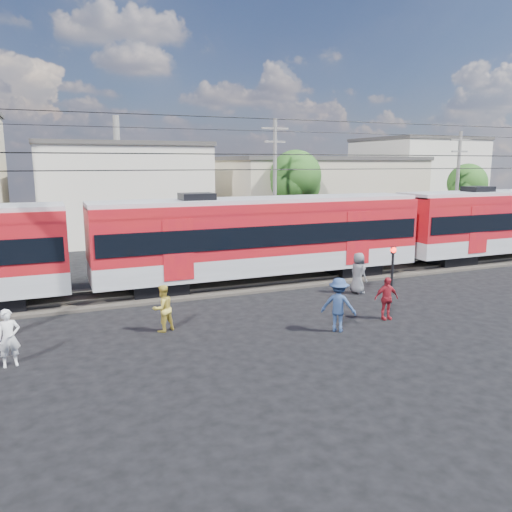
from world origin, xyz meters
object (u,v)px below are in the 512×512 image
object	(u,v)px
pedestrian_c	(338,305)
car_silver	(479,236)
crossing_signal	(393,258)
commuter_train	(266,235)
pedestrian_a	(9,338)

from	to	relation	value
pedestrian_c	car_silver	xyz separation A→B (m)	(18.58, 11.52, -0.20)
pedestrian_c	crossing_signal	world-z (taller)	crossing_signal
pedestrian_c	crossing_signal	distance (m)	7.51
pedestrian_c	crossing_signal	xyz separation A→B (m)	(5.89, 4.64, 0.38)
car_silver	crossing_signal	xyz separation A→B (m)	(-12.69, -6.87, 0.58)
commuter_train	car_silver	world-z (taller)	commuter_train
pedestrian_a	crossing_signal	bearing A→B (deg)	1.91
commuter_train	car_silver	distance (m)	18.57
pedestrian_a	pedestrian_c	size ratio (longest dim) A/B	0.89
pedestrian_c	pedestrian_a	bearing A→B (deg)	35.50
commuter_train	pedestrian_c	distance (m)	7.64
car_silver	crossing_signal	world-z (taller)	crossing_signal
pedestrian_a	commuter_train	bearing A→B (deg)	19.94
crossing_signal	pedestrian_a	bearing A→B (deg)	-167.50
car_silver	pedestrian_c	bearing A→B (deg)	119.49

